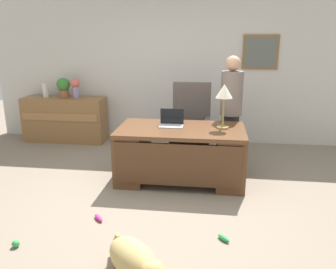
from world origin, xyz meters
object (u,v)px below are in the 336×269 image
object	(u,v)px
dog_toy_ball	(16,244)
person_standing	(231,111)
desk	(181,153)
vase_empty	(45,90)
dog_lying	(135,261)
vase_with_flowers	(75,86)
laptop	(172,122)
potted_plant	(63,87)
dog_toy_bone	(224,238)
credenza	(65,119)
desk_lamp	(224,94)
dog_toy_plush	(99,218)
armchair	(191,127)

from	to	relation	value
dog_toy_ball	person_standing	bearing A→B (deg)	50.00
desk	vase_empty	bearing A→B (deg)	149.07
dog_lying	vase_with_flowers	size ratio (longest dim) A/B	1.75
laptop	potted_plant	distance (m)	2.62
dog_toy_ball	dog_lying	bearing A→B (deg)	-12.30
desk	dog_lying	world-z (taller)	desk
dog_toy_bone	person_standing	bearing A→B (deg)	86.78
desk	dog_toy_bone	size ratio (longest dim) A/B	11.28
credenza	desk	bearing A→B (deg)	-34.44
credenza	laptop	world-z (taller)	laptop
desk	credenza	bearing A→B (deg)	145.56
desk_lamp	dog_toy_ball	size ratio (longest dim) A/B	8.17
credenza	vase_with_flowers	distance (m)	0.67
dog_toy_plush	credenza	bearing A→B (deg)	119.06
desk_lamp	dog_toy_ball	bearing A→B (deg)	-136.17
potted_plant	vase_empty	bearing A→B (deg)	180.00
person_standing	vase_empty	bearing A→B (deg)	164.83
desk_lamp	vase_with_flowers	xyz separation A→B (m)	(-2.62, 1.51, -0.17)
dog_lying	potted_plant	xyz separation A→B (m)	(-2.13, 3.63, 0.86)
laptop	potted_plant	world-z (taller)	potted_plant
armchair	vase_with_flowers	world-z (taller)	armchair
credenza	person_standing	distance (m)	3.16
dog_toy_bone	vase_with_flowers	bearing A→B (deg)	131.25
potted_plant	dog_lying	bearing A→B (deg)	-59.63
credenza	dog_lying	bearing A→B (deg)	-59.42
credenza	dog_toy_bone	world-z (taller)	credenza
armchair	dog_toy_bone	size ratio (longest dim) A/B	8.08
desk_lamp	dog_toy_bone	xyz separation A→B (m)	(0.01, -1.49, -1.17)
person_standing	potted_plant	bearing A→B (deg)	163.13
person_standing	credenza	bearing A→B (deg)	163.24
dog_toy_ball	vase_with_flowers	bearing A→B (deg)	101.48
desk	dog_toy_plush	xyz separation A→B (m)	(-0.77, -1.19, -0.37)
dog_toy_ball	dog_toy_plush	bearing A→B (deg)	43.49
credenza	dog_toy_plush	size ratio (longest dim) A/B	8.86
dog_lying	potted_plant	world-z (taller)	potted_plant
vase_with_flowers	dog_toy_ball	size ratio (longest dim) A/B	4.96
armchair	dog_lying	world-z (taller)	armchair
desk	vase_empty	xyz separation A→B (m)	(-2.66, 1.59, 0.55)
person_standing	vase_empty	world-z (taller)	person_standing
dog_toy_plush	armchair	bearing A→B (deg)	67.97
dog_toy_plush	potted_plant	bearing A→B (deg)	118.78
desk	potted_plant	distance (m)	2.87
armchair	person_standing	xyz separation A→B (m)	(0.60, -0.22, 0.32)
dog_lying	dog_toy_bone	world-z (taller)	dog_lying
vase_with_flowers	vase_empty	size ratio (longest dim) A/B	1.40
person_standing	dog_toy_plush	bearing A→B (deg)	-127.68
armchair	dog_toy_ball	xyz separation A→B (m)	(-1.46, -2.68, -0.49)
armchair	vase_empty	xyz separation A→B (m)	(-2.73, 0.68, 0.42)
vase_with_flowers	dog_toy_bone	xyz separation A→B (m)	(2.63, -3.00, -1.00)
dog_toy_ball	credenza	bearing A→B (deg)	105.47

